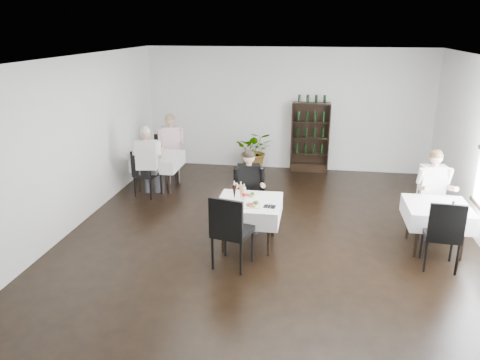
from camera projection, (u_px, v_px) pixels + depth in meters
name	position (u px, v px, depth m)	size (l,w,h in m)	color
room_shell	(268.00, 159.00, 7.34)	(9.00, 9.00, 9.00)	black
wine_shelf	(310.00, 138.00, 11.50)	(0.90, 0.28, 1.75)	black
main_table	(249.00, 209.00, 7.66)	(1.03, 1.03, 0.77)	black
left_table	(158.00, 161.00, 10.37)	(0.98, 0.98, 0.77)	black
right_table	(437.00, 214.00, 7.49)	(0.98, 0.98, 0.77)	black
potted_tree	(255.00, 150.00, 11.70)	(0.91, 0.79, 1.01)	#2E5C1F
main_chair_far	(250.00, 196.00, 8.40)	(0.56, 0.56, 0.99)	black
main_chair_near	(230.00, 228.00, 6.88)	(0.64, 0.64, 1.16)	black
left_chair_far	(166.00, 154.00, 10.94)	(0.65, 0.65, 1.08)	black
left_chair_near	(145.00, 171.00, 9.82)	(0.56, 0.57, 1.01)	black
right_chair_far	(431.00, 206.00, 8.03)	(0.46, 0.46, 0.95)	black
right_chair_near	(443.00, 231.00, 6.84)	(0.53, 0.54, 1.10)	black
diner_main	(249.00, 184.00, 8.25)	(0.58, 0.61, 1.43)	#404048
diner_left_far	(171.00, 142.00, 10.87)	(0.66, 0.71, 1.55)	#404048
diner_left_near	(148.00, 156.00, 9.70)	(0.62, 0.64, 1.56)	#404048
diner_right_far	(434.00, 186.00, 7.98)	(0.60, 0.62, 1.51)	#404048
plate_far	(250.00, 195.00, 7.82)	(0.25, 0.25, 0.07)	white
plate_near	(252.00, 205.00, 7.39)	(0.31, 0.31, 0.08)	white
pilsner_dark	(234.00, 192.00, 7.62)	(0.08, 0.08, 0.33)	black
pilsner_lager	(241.00, 192.00, 7.65)	(0.07, 0.07, 0.31)	gold
coke_bottle	(244.00, 193.00, 7.64)	(0.07, 0.07, 0.27)	silver
napkin_cutlery	(270.00, 206.00, 7.37)	(0.20, 0.21, 0.02)	black
pepper_mill	(453.00, 204.00, 7.35)	(0.04, 0.04, 0.10)	black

